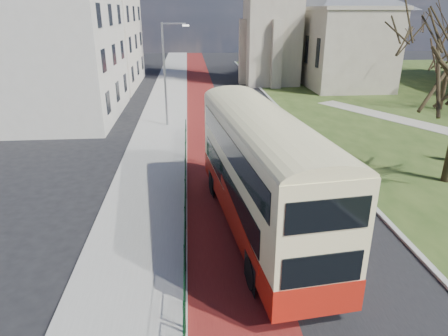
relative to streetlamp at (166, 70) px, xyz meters
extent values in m
plane|color=black|center=(4.35, -18.00, -4.59)|extent=(160.00, 160.00, 0.00)
cube|color=black|center=(5.85, 2.00, -4.59)|extent=(9.00, 120.00, 0.01)
cube|color=#591414|center=(3.15, 2.00, -4.59)|extent=(3.40, 120.00, 0.01)
cube|color=gray|center=(-0.65, 2.00, -4.53)|extent=(4.00, 120.00, 0.12)
cube|color=#999993|center=(1.35, 2.00, -4.53)|extent=(0.25, 120.00, 0.13)
cube|color=#999993|center=(10.45, 4.00, -4.53)|extent=(0.25, 80.00, 0.13)
cylinder|color=#0C381B|center=(1.40, -14.00, -3.49)|extent=(0.04, 24.00, 0.04)
cylinder|color=#0C381B|center=(1.40, -14.00, -4.44)|extent=(0.04, 24.00, 0.04)
cube|color=gray|center=(20.85, 20.00, -0.09)|extent=(9.00, 18.00, 9.00)
cube|color=beige|center=(-9.65, 4.00, 1.66)|extent=(10.00, 14.00, 12.50)
cube|color=beige|center=(-9.65, 20.00, 0.91)|extent=(10.00, 16.00, 11.00)
cylinder|color=gray|center=(-0.15, 0.00, -0.47)|extent=(0.16, 0.16, 8.00)
cylinder|color=gray|center=(0.75, 0.00, 3.43)|extent=(1.80, 0.10, 0.10)
cube|color=silver|center=(1.65, 0.00, 3.28)|extent=(0.50, 0.18, 0.12)
cube|color=#A81B0F|center=(4.58, -17.39, -3.47)|extent=(4.15, 12.32, 1.10)
cube|color=beige|center=(4.58, -17.39, -1.33)|extent=(4.11, 12.26, 3.19)
cube|color=black|center=(3.18, -17.22, -2.32)|extent=(1.18, 9.85, 1.04)
cube|color=black|center=(5.92, -16.91, -2.32)|extent=(1.18, 9.85, 1.04)
cube|color=black|center=(3.21, -17.54, -0.67)|extent=(1.29, 10.81, 0.99)
cube|color=black|center=(5.96, -17.23, -0.67)|extent=(1.29, 10.81, 0.99)
cube|color=black|center=(3.91, -11.42, -2.32)|extent=(2.46, 0.36, 1.15)
cube|color=black|center=(3.91, -11.42, -0.67)|extent=(2.46, 0.36, 0.99)
cube|color=orange|center=(3.91, -11.42, -0.05)|extent=(1.96, 0.32, 0.33)
cylinder|color=black|center=(2.85, -13.45, -4.02)|extent=(0.46, 1.17, 1.14)
cylinder|color=black|center=(5.39, -13.16, -4.02)|extent=(0.46, 1.17, 1.14)
cylinder|color=black|center=(3.72, -21.13, -4.02)|extent=(0.46, 1.17, 1.14)
cylinder|color=black|center=(6.27, -20.85, -4.02)|extent=(0.46, 1.17, 1.14)
cylinder|color=#2F2417|center=(25.90, 3.78, -2.73)|extent=(0.47, 0.47, 3.65)
camera|label=1|loc=(1.75, -32.33, 4.29)|focal=32.00mm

